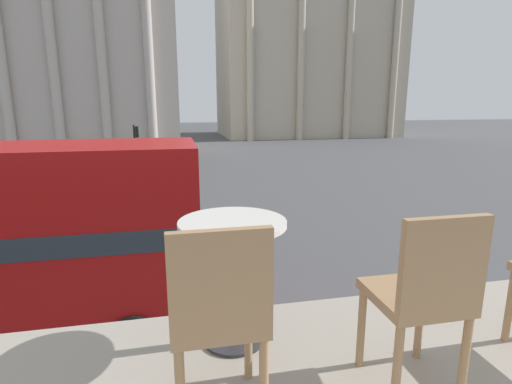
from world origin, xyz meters
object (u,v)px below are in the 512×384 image
plaza_building_left (47,36)px  plaza_building_right (305,60)px  traffic_light_near (29,194)px  cafe_dining_table (233,254)px  pedestrian_white (152,174)px  cafe_chair_0 (219,312)px  traffic_light_far (136,145)px  pedestrian_blue (24,166)px  pedestrian_black (12,181)px  traffic_light_mid (150,163)px  car_white (33,208)px  cafe_chair_1 (424,293)px

plaza_building_left → plaza_building_right: 35.22m
traffic_light_near → plaza_building_right: bearing=62.0°
cafe_dining_table → plaza_building_left: plaza_building_left is taller
pedestrian_white → plaza_building_right: bearing=62.4°
cafe_dining_table → traffic_light_near: size_ratio=0.22×
cafe_chair_0 → traffic_light_far: (-2.37, 25.18, -1.86)m
pedestrian_blue → traffic_light_near: bearing=53.8°
plaza_building_right → cafe_chair_0: bearing=-109.0°
cafe_chair_0 → traffic_light_far: size_ratio=0.25×
plaza_building_right → pedestrian_black: plaza_building_right is taller
cafe_dining_table → traffic_light_far: bearing=95.9°
plaza_building_left → pedestrian_white: (11.36, -25.51, -11.02)m
cafe_chair_0 → traffic_light_far: 25.36m
plaza_building_left → pedestrian_blue: (2.83, -20.22, -11.08)m
traffic_light_near → pedestrian_black: 10.28m
cafe_dining_table → cafe_chair_0: bearing=-104.5°
traffic_light_far → traffic_light_mid: bearing=-80.2°
plaza_building_left → traffic_light_near: size_ratio=8.15×
cafe_dining_table → plaza_building_right: bearing=70.9°
plaza_building_right → car_white: size_ratio=6.23×
traffic_light_near → cafe_chair_0: bearing=-68.8°
cafe_chair_0 → traffic_light_far: bearing=99.0°
cafe_chair_1 → cafe_chair_0: bearing=-177.7°
cafe_dining_table → traffic_light_near: cafe_dining_table is taller
pedestrian_blue → traffic_light_far: bearing=107.6°
traffic_light_mid → car_white: traffic_light_mid is taller
pedestrian_blue → pedestrian_black: pedestrian_black is taller
cafe_chair_1 → car_white: bearing=116.8°
pedestrian_white → pedestrian_black: bearing=-171.5°
plaza_building_left → pedestrian_black: plaza_building_left is taller
traffic_light_mid → pedestrian_white: (-0.10, 3.66, -1.16)m
traffic_light_far → pedestrian_blue: bearing=162.3°
pedestrian_blue → pedestrian_black: size_ratio=0.95×
plaza_building_right → traffic_light_far: size_ratio=7.11×
cafe_chair_1 → pedestrian_blue: bearing=115.4°
plaza_building_left → car_white: plaza_building_left is taller
pedestrian_black → cafe_chair_1: bearing=168.7°
cafe_dining_table → pedestrian_blue: size_ratio=0.45×
cafe_chair_0 → pedestrian_blue: size_ratio=0.56×
cafe_chair_0 → plaza_building_right: 63.33m
car_white → pedestrian_white: pedestrian_white is taller
cafe_dining_table → plaza_building_left: (-12.85, 47.21, 7.73)m
traffic_light_mid → traffic_light_near: bearing=-117.9°
cafe_chair_0 → traffic_light_mid: 18.78m
plaza_building_right → pedestrian_black: (-29.04, -37.94, -10.28)m
traffic_light_far → pedestrian_blue: traffic_light_far is taller
cafe_chair_1 → pedestrian_blue: size_ratio=0.56×
traffic_light_far → cafe_chair_1: bearing=-82.5°
cafe_dining_table → pedestrian_black: bearing=112.5°
traffic_light_far → plaza_building_right: bearing=56.3°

